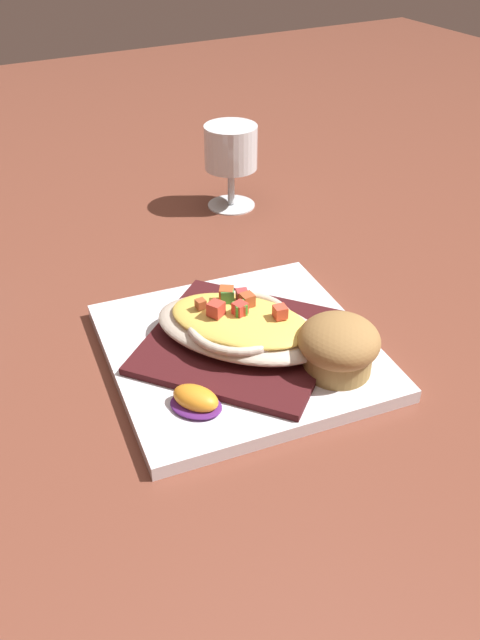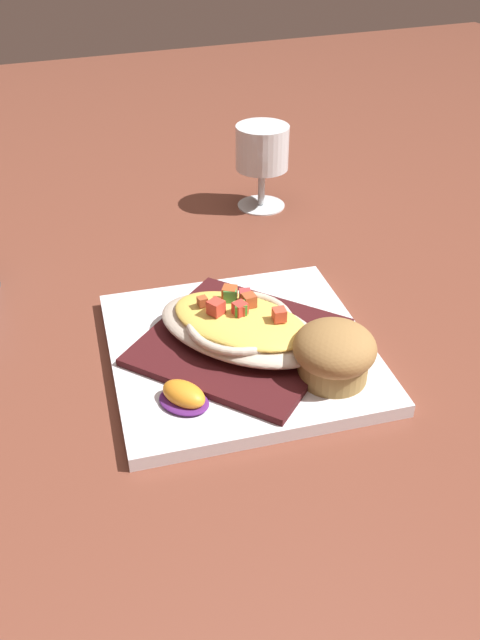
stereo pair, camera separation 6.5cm
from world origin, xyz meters
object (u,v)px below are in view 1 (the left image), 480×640
Objects in this scene: muffin at (339,346)px; square_plate at (240,350)px; orange_garnish at (196,400)px; stemmed_glass at (231,153)px; gratin_dish at (240,325)px.

square_plate is at bearing 38.31° from muffin.
orange_garnish is 0.45m from stemmed_glass.
muffin is at bearing -96.48° from orange_garnish.
muffin reaches higher than orange_garnish.
muffin is 0.41m from stemmed_glass.
stemmed_glass is at bearing -26.60° from gratin_dish.
gratin_dish is (0.00, -0.00, 0.03)m from square_plate.
muffin is at bearing -141.69° from square_plate.
square_plate is at bearing -51.54° from orange_garnish.
orange_garnish reaches higher than square_plate.
orange_garnish is at bearing 148.01° from stemmed_glass.
gratin_dish is at bearing -6.31° from square_plate.
muffin is at bearing -141.79° from gratin_dish.
gratin_dish is 0.10m from orange_garnish.
orange_garnish is (0.02, 0.14, -0.02)m from muffin.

